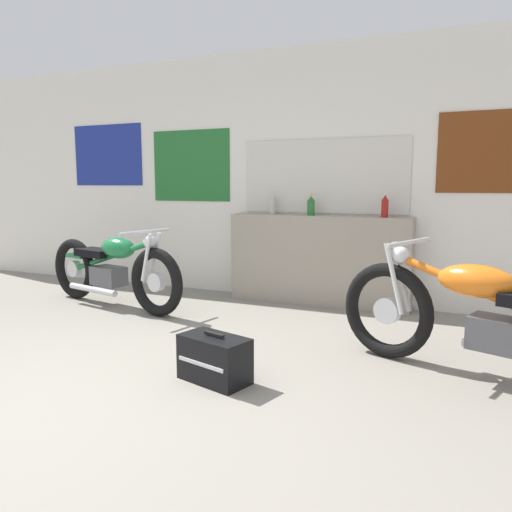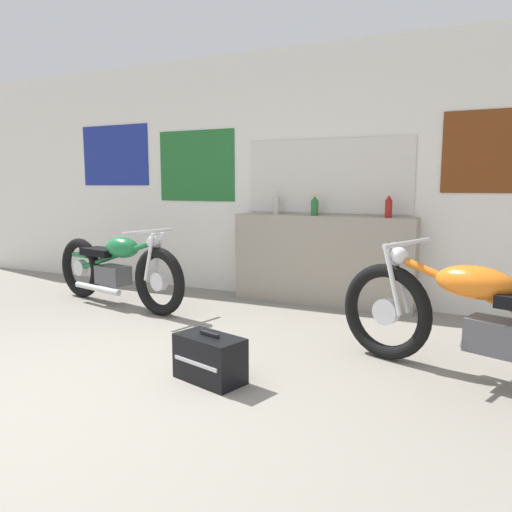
{
  "view_description": "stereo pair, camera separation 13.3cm",
  "coord_description": "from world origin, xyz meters",
  "px_view_note": "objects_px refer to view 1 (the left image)",
  "views": [
    {
      "loc": [
        2.25,
        -1.95,
        1.3
      ],
      "look_at": [
        0.57,
        1.9,
        0.7
      ],
      "focal_mm": 35.0,
      "sensor_mm": 36.0,
      "label": 1
    },
    {
      "loc": [
        2.37,
        -1.89,
        1.3
      ],
      "look_at": [
        0.57,
        1.9,
        0.7
      ],
      "focal_mm": 35.0,
      "sensor_mm": 36.0,
      "label": 2
    }
  ],
  "objects_px": {
    "bottle_center": "(385,207)",
    "motorcycle_green": "(112,269)",
    "bottle_leftmost": "(272,204)",
    "motorcycle_orange": "(493,320)",
    "bottle_left_center": "(311,206)",
    "hard_case_black": "(215,359)"
  },
  "relations": [
    {
      "from": "bottle_leftmost",
      "to": "motorcycle_orange",
      "type": "xyz_separation_m",
      "value": [
        2.24,
        -1.73,
        -0.66
      ]
    },
    {
      "from": "motorcycle_orange",
      "to": "hard_case_black",
      "type": "distance_m",
      "value": 1.84
    },
    {
      "from": "motorcycle_green",
      "to": "motorcycle_orange",
      "type": "distance_m",
      "value": 3.73
    },
    {
      "from": "bottle_left_center",
      "to": "motorcycle_orange",
      "type": "bearing_deg",
      "value": -43.73
    },
    {
      "from": "bottle_left_center",
      "to": "bottle_center",
      "type": "bearing_deg",
      "value": -1.69
    },
    {
      "from": "motorcycle_green",
      "to": "hard_case_black",
      "type": "distance_m",
      "value": 2.44
    },
    {
      "from": "bottle_leftmost",
      "to": "bottle_left_center",
      "type": "distance_m",
      "value": 0.46
    },
    {
      "from": "hard_case_black",
      "to": "bottle_left_center",
      "type": "bearing_deg",
      "value": 92.18
    },
    {
      "from": "bottle_center",
      "to": "hard_case_black",
      "type": "distance_m",
      "value": 2.63
    },
    {
      "from": "bottle_leftmost",
      "to": "hard_case_black",
      "type": "xyz_separation_m",
      "value": [
        0.55,
        -2.42,
        -0.93
      ]
    },
    {
      "from": "bottle_leftmost",
      "to": "bottle_center",
      "type": "bearing_deg",
      "value": -2.81
    },
    {
      "from": "motorcycle_orange",
      "to": "hard_case_black",
      "type": "xyz_separation_m",
      "value": [
        -1.68,
        -0.69,
        -0.28
      ]
    },
    {
      "from": "bottle_leftmost",
      "to": "motorcycle_green",
      "type": "distance_m",
      "value": 1.89
    },
    {
      "from": "bottle_leftmost",
      "to": "motorcycle_orange",
      "type": "bearing_deg",
      "value": -37.8
    },
    {
      "from": "bottle_left_center",
      "to": "bottle_center",
      "type": "xyz_separation_m",
      "value": [
        0.79,
        -0.02,
        0.01
      ]
    },
    {
      "from": "bottle_leftmost",
      "to": "bottle_center",
      "type": "distance_m",
      "value": 1.25
    },
    {
      "from": "bottle_center",
      "to": "motorcycle_green",
      "type": "height_order",
      "value": "bottle_center"
    },
    {
      "from": "motorcycle_orange",
      "to": "bottle_center",
      "type": "bearing_deg",
      "value": 120.5
    },
    {
      "from": "bottle_leftmost",
      "to": "motorcycle_orange",
      "type": "relative_size",
      "value": 0.12
    },
    {
      "from": "bottle_leftmost",
      "to": "motorcycle_green",
      "type": "bearing_deg",
      "value": -144.14
    },
    {
      "from": "motorcycle_green",
      "to": "motorcycle_orange",
      "type": "xyz_separation_m",
      "value": [
        3.67,
        -0.7,
        0.02
      ]
    },
    {
      "from": "hard_case_black",
      "to": "motorcycle_green",
      "type": "bearing_deg",
      "value": 145.02
    }
  ]
}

